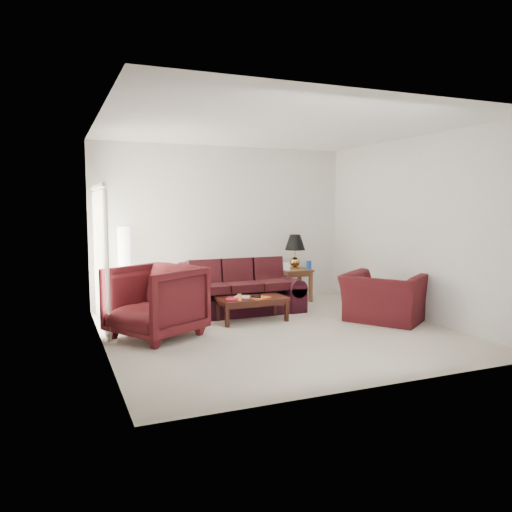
{
  "coord_description": "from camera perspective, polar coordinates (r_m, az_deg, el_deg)",
  "views": [
    {
      "loc": [
        -3.1,
        -6.66,
        1.89
      ],
      "look_at": [
        0.0,
        0.85,
        1.05
      ],
      "focal_mm": 35.0,
      "sensor_mm": 36.0,
      "label": 1
    }
  ],
  "objects": [
    {
      "name": "magazine_white",
      "position": [
        8.13,
        -1.54,
        -4.68
      ],
      "size": [
        0.32,
        0.3,
        0.01
      ],
      "primitive_type": "cube",
      "rotation": [
        0.0,
        0.0,
        -0.63
      ],
      "color": "white",
      "rests_on": "coffee_table"
    },
    {
      "name": "yellow_glass",
      "position": [
        7.85,
        -1.88,
        -4.72
      ],
      "size": [
        0.07,
        0.07,
        0.11
      ],
      "primitive_type": "cylinder",
      "rotation": [
        0.0,
        0.0,
        0.08
      ],
      "color": "#F6AE36",
      "rests_on": "coffee_table"
    },
    {
      "name": "remote_a",
      "position": [
        8.01,
        -0.05,
        -4.68
      ],
      "size": [
        0.14,
        0.18,
        0.02
      ],
      "primitive_type": "cube",
      "rotation": [
        0.0,
        0.0,
        0.59
      ],
      "color": "black",
      "rests_on": "coffee_table"
    },
    {
      "name": "remote_b",
      "position": [
        8.12,
        0.35,
        -4.54
      ],
      "size": [
        0.15,
        0.18,
        0.02
      ],
      "primitive_type": "cube",
      "rotation": [
        0.0,
        0.0,
        -0.6
      ],
      "color": "black",
      "rests_on": "coffee_table"
    },
    {
      "name": "armchair_right",
      "position": [
        8.36,
        14.4,
        -4.63
      ],
      "size": [
        1.54,
        1.58,
        0.78
      ],
      "primitive_type": "imported",
      "rotation": [
        0.0,
        0.0,
        2.18
      ],
      "color": "#3E0E13",
      "rests_on": "ground"
    },
    {
      "name": "table_lamp",
      "position": [
        9.84,
        4.48,
        0.5
      ],
      "size": [
        0.52,
        0.52,
        0.67
      ],
      "primitive_type": null,
      "rotation": [
        0.0,
        0.0,
        -0.37
      ],
      "color": "#AD7736",
      "rests_on": "end_table"
    },
    {
      "name": "blue_canister",
      "position": [
        9.77,
        6.05,
        -1.05
      ],
      "size": [
        0.12,
        0.12,
        0.17
      ],
      "primitive_type": "cylinder",
      "rotation": [
        0.0,
        0.0,
        -0.19
      ],
      "color": "#17439A",
      "rests_on": "end_table"
    },
    {
      "name": "clock",
      "position": [
        9.62,
        3.44,
        -1.18
      ],
      "size": [
        0.16,
        0.09,
        0.15
      ],
      "primitive_type": "cube",
      "rotation": [
        0.0,
        0.0,
        -0.28
      ],
      "color": "white",
      "rests_on": "end_table"
    },
    {
      "name": "magazine_orange",
      "position": [
        8.04,
        0.5,
        -4.79
      ],
      "size": [
        0.34,
        0.3,
        0.02
      ],
      "primitive_type": "cube",
      "rotation": [
        0.0,
        0.0,
        0.37
      ],
      "color": "#DE4F1A",
      "rests_on": "coffee_table"
    },
    {
      "name": "end_table",
      "position": [
        9.87,
        4.39,
        -3.3
      ],
      "size": [
        0.61,
        0.61,
        0.63
      ],
      "primitive_type": null,
      "rotation": [
        0.0,
        0.0,
        0.05
      ],
      "color": "#482E18",
      "rests_on": "ground"
    },
    {
      "name": "armchair_left",
      "position": [
        7.25,
        -11.43,
        -5.12
      ],
      "size": [
        1.54,
        1.53,
        1.03
      ],
      "primitive_type": "imported",
      "rotation": [
        0.0,
        0.0,
        -1.03
      ],
      "color": "#400E12",
      "rests_on": "ground"
    },
    {
      "name": "floor_lamp",
      "position": [
        9.01,
        -14.81,
        -1.48
      ],
      "size": [
        0.32,
        0.32,
        1.53
      ],
      "primitive_type": null,
      "rotation": [
        0.0,
        0.0,
        0.38
      ],
      "color": "white",
      "rests_on": "ground"
    },
    {
      "name": "blinds",
      "position": [
        8.03,
        -17.46,
        -0.16
      ],
      "size": [
        0.1,
        2.0,
        2.16
      ],
      "primitive_type": "cube",
      "color": "silver",
      "rests_on": "ground"
    },
    {
      "name": "magazine_red",
      "position": [
        7.94,
        -2.47,
        -4.94
      ],
      "size": [
        0.28,
        0.22,
        0.02
      ],
      "primitive_type": "cube",
      "rotation": [
        0.0,
        0.0,
        -0.06
      ],
      "color": "red",
      "rests_on": "coffee_table"
    },
    {
      "name": "sofa",
      "position": [
        8.7,
        -1.75,
        -3.68
      ],
      "size": [
        2.23,
        1.11,
        0.89
      ],
      "primitive_type": null,
      "rotation": [
        0.0,
        0.0,
        0.08
      ],
      "color": "black",
      "rests_on": "ground"
    },
    {
      "name": "coffee_table",
      "position": [
        8.15,
        -0.46,
        -6.11
      ],
      "size": [
        1.17,
        0.69,
        0.39
      ],
      "primitive_type": null,
      "rotation": [
        0.0,
        0.0,
        -0.12
      ],
      "color": "black",
      "rests_on": "ground"
    },
    {
      "name": "throw_pillow",
      "position": [
        9.09,
        -7.68,
        -1.8
      ],
      "size": [
        0.42,
        0.35,
        0.39
      ],
      "primitive_type": "cube",
      "rotation": [
        -0.21,
        0.0,
        0.54
      ],
      "color": "black",
      "rests_on": "sofa"
    },
    {
      "name": "floor",
      "position": [
        7.58,
        2.48,
        -8.53
      ],
      "size": [
        5.0,
        5.0,
        0.0
      ],
      "primitive_type": "plane",
      "color": "beige",
      "rests_on": "ground"
    },
    {
      "name": "picture_frame",
      "position": [
        9.88,
        3.03,
        -0.99
      ],
      "size": [
        0.14,
        0.17,
        0.05
      ],
      "primitive_type": "cube",
      "rotation": [
        1.36,
        0.0,
        0.11
      ],
      "color": "silver",
      "rests_on": "end_table"
    }
  ]
}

